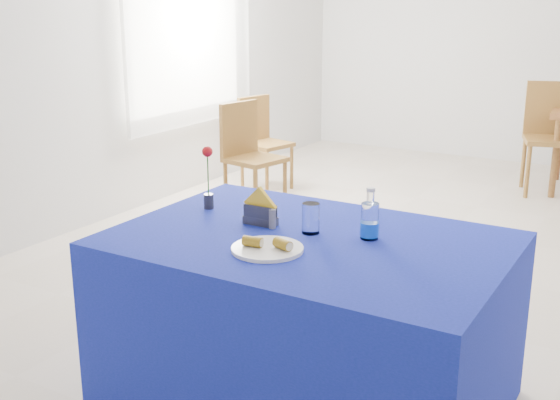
# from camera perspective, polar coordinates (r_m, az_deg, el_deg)

# --- Properties ---
(floor) EXTENTS (7.00, 7.00, 0.00)m
(floor) POSITION_cam_1_polar(r_m,az_deg,el_deg) (4.79, 10.84, -5.14)
(floor) COLOR beige
(floor) RESTS_ON ground
(window_pane) EXTENTS (0.04, 1.50, 1.60)m
(window_pane) POSITION_cam_1_polar(r_m,az_deg,el_deg) (6.38, -7.69, 14.48)
(window_pane) COLOR white
(window_pane) RESTS_ON room_shell
(curtain) EXTENTS (0.04, 1.75, 1.85)m
(curtain) POSITION_cam_1_polar(r_m,az_deg,el_deg) (6.34, -7.18, 14.49)
(curtain) COLOR white
(curtain) RESTS_ON room_shell
(plate) EXTENTS (0.28, 0.28, 0.01)m
(plate) POSITION_cam_1_polar(r_m,az_deg,el_deg) (2.74, -1.03, -3.99)
(plate) COLOR white
(plate) RESTS_ON blue_table
(drinking_glass) EXTENTS (0.07, 0.07, 0.13)m
(drinking_glass) POSITION_cam_1_polar(r_m,az_deg,el_deg) (2.93, 2.52, -1.50)
(drinking_glass) COLOR white
(drinking_glass) RESTS_ON blue_table
(salt_shaker) EXTENTS (0.03, 0.03, 0.08)m
(salt_shaker) POSITION_cam_1_polar(r_m,az_deg,el_deg) (2.99, -0.62, -1.54)
(salt_shaker) COLOR slate
(salt_shaker) RESTS_ON blue_table
(pepper_shaker) EXTENTS (0.03, 0.03, 0.08)m
(pepper_shaker) POSITION_cam_1_polar(r_m,az_deg,el_deg) (3.06, -1.66, -1.14)
(pepper_shaker) COLOR slate
(pepper_shaker) RESTS_ON blue_table
(blue_table) EXTENTS (1.60, 1.10, 0.76)m
(blue_table) POSITION_cam_1_polar(r_m,az_deg,el_deg) (3.04, 2.26, -9.85)
(blue_table) COLOR navy
(blue_table) RESTS_ON floor
(water_bottle) EXTENTS (0.08, 0.08, 0.21)m
(water_bottle) POSITION_cam_1_polar(r_m,az_deg,el_deg) (2.88, 7.30, -1.78)
(water_bottle) COLOR white
(water_bottle) RESTS_ON blue_table
(napkin_holder) EXTENTS (0.16, 0.06, 0.17)m
(napkin_holder) POSITION_cam_1_polar(r_m,az_deg,el_deg) (3.04, -1.61, -1.12)
(napkin_holder) COLOR #35363A
(napkin_holder) RESTS_ON blue_table
(rose_vase) EXTENTS (0.05, 0.05, 0.30)m
(rose_vase) POSITION_cam_1_polar(r_m,az_deg,el_deg) (3.27, -5.86, 1.73)
(rose_vase) COLOR #242429
(rose_vase) RESTS_ON blue_table
(chair_bg_left) EXTENTS (0.56, 0.56, 0.99)m
(chair_bg_left) POSITION_cam_1_polar(r_m,az_deg,el_deg) (6.80, 21.10, 5.37)
(chair_bg_left) COLOR brown
(chair_bg_left) RESTS_ON floor
(chair_win_a) EXTENTS (0.48, 0.48, 0.90)m
(chair_win_a) POSITION_cam_1_polar(r_m,az_deg,el_deg) (5.76, -2.64, 4.14)
(chair_win_a) COLOR brown
(chair_win_a) RESTS_ON floor
(chair_win_b) EXTENTS (0.46, 0.46, 0.85)m
(chair_win_b) POSITION_cam_1_polar(r_m,az_deg,el_deg) (6.50, -1.56, 5.24)
(chair_win_b) COLOR brown
(chair_win_b) RESTS_ON floor
(banana_pieces) EXTENTS (0.20, 0.09, 0.04)m
(banana_pieces) POSITION_cam_1_polar(r_m,az_deg,el_deg) (2.72, -0.99, -3.50)
(banana_pieces) COLOR gold
(banana_pieces) RESTS_ON plate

